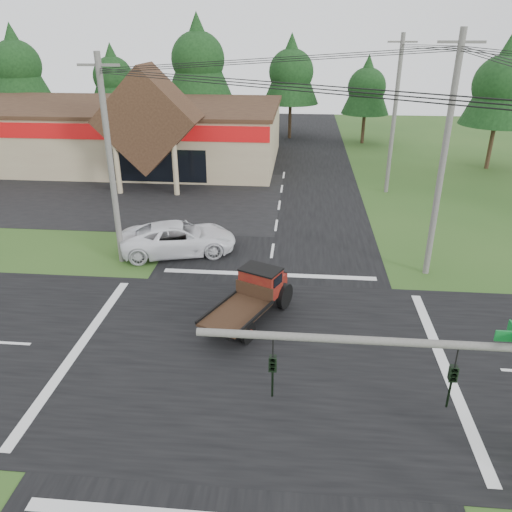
# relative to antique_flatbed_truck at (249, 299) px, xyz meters

# --- Properties ---
(ground) EXTENTS (120.00, 120.00, 0.00)m
(ground) POSITION_rel_antique_flatbed_truck_xyz_m (0.55, -2.61, -1.04)
(ground) COLOR #294D1B
(ground) RESTS_ON ground
(road_ns) EXTENTS (12.00, 120.00, 0.02)m
(road_ns) POSITION_rel_antique_flatbed_truck_xyz_m (0.55, -2.61, -1.03)
(road_ns) COLOR black
(road_ns) RESTS_ON ground
(road_ew) EXTENTS (120.00, 12.00, 0.02)m
(road_ew) POSITION_rel_antique_flatbed_truck_xyz_m (0.55, -2.61, -1.03)
(road_ew) COLOR black
(road_ew) RESTS_ON ground
(parking_apron) EXTENTS (28.00, 14.00, 0.02)m
(parking_apron) POSITION_rel_antique_flatbed_truck_xyz_m (-13.45, 16.39, -1.03)
(parking_apron) COLOR black
(parking_apron) RESTS_ON ground
(cvs_building) EXTENTS (30.40, 18.20, 9.19)m
(cvs_building) POSITION_rel_antique_flatbed_truck_xyz_m (-15.15, 26.96, 1.74)
(cvs_building) COLOR tan
(cvs_building) RESTS_ON ground
(utility_pole_nw) EXTENTS (2.00, 0.30, 10.50)m
(utility_pole_nw) POSITION_rel_antique_flatbed_truck_xyz_m (-7.45, 5.39, 4.34)
(utility_pole_nw) COLOR #595651
(utility_pole_nw) RESTS_ON ground
(utility_pole_ne) EXTENTS (2.00, 0.30, 11.50)m
(utility_pole_ne) POSITION_rel_antique_flatbed_truck_xyz_m (8.55, 5.39, 4.85)
(utility_pole_ne) COLOR #595651
(utility_pole_ne) RESTS_ON ground
(utility_pole_n) EXTENTS (2.00, 0.30, 11.20)m
(utility_pole_n) POSITION_rel_antique_flatbed_truck_xyz_m (8.55, 19.39, 4.70)
(utility_pole_n) COLOR #595651
(utility_pole_n) RESTS_ON ground
(tree_row_a) EXTENTS (6.72, 6.72, 12.12)m
(tree_row_a) POSITION_rel_antique_flatbed_truck_xyz_m (-29.45, 37.39, 7.01)
(tree_row_a) COLOR #332316
(tree_row_a) RESTS_ON ground
(tree_row_b) EXTENTS (5.60, 5.60, 10.10)m
(tree_row_b) POSITION_rel_antique_flatbed_truck_xyz_m (-19.45, 39.39, 5.66)
(tree_row_b) COLOR #332316
(tree_row_b) RESTS_ON ground
(tree_row_c) EXTENTS (7.28, 7.28, 13.13)m
(tree_row_c) POSITION_rel_antique_flatbed_truck_xyz_m (-9.45, 38.39, 7.68)
(tree_row_c) COLOR #332316
(tree_row_c) RESTS_ON ground
(tree_row_d) EXTENTS (6.16, 6.16, 11.11)m
(tree_row_d) POSITION_rel_antique_flatbed_truck_xyz_m (0.55, 39.39, 6.33)
(tree_row_d) COLOR #332316
(tree_row_d) RESTS_ON ground
(tree_row_e) EXTENTS (5.04, 5.04, 9.09)m
(tree_row_e) POSITION_rel_antique_flatbed_truck_xyz_m (8.55, 37.39, 4.99)
(tree_row_e) COLOR #332316
(tree_row_e) RESTS_ON ground
(tree_side_ne) EXTENTS (6.16, 6.16, 11.11)m
(tree_side_ne) POSITION_rel_antique_flatbed_truck_xyz_m (18.55, 27.39, 6.33)
(tree_side_ne) COLOR #332316
(tree_side_ne) RESTS_ON ground
(antique_flatbed_truck) EXTENTS (3.83, 5.33, 2.09)m
(antique_flatbed_truck) POSITION_rel_antique_flatbed_truck_xyz_m (0.00, 0.00, 0.00)
(antique_flatbed_truck) COLOR #5C0D0E
(antique_flatbed_truck) RESTS_ON ground
(white_pickup) EXTENTS (6.81, 4.47, 1.74)m
(white_pickup) POSITION_rel_antique_flatbed_truck_xyz_m (-4.61, 6.74, -0.17)
(white_pickup) COLOR white
(white_pickup) RESTS_ON ground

